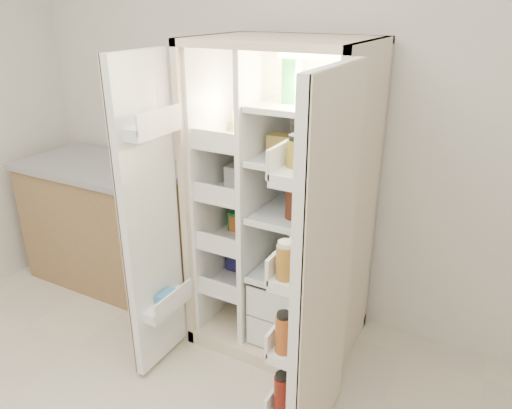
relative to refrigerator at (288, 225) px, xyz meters
The scene contains 5 objects.
wall_back 0.72m from the refrigerator, 114.52° to the left, with size 4.00×0.02×2.70m, color silver.
refrigerator is the anchor object (origin of this frame).
freezer_door 0.81m from the refrigerator, 130.41° to the right, with size 0.15×0.40×1.72m.
fridge_door 0.85m from the refrigerator, 56.26° to the right, with size 0.17×0.58×1.72m.
kitchen_counter 1.44m from the refrigerator, behind, with size 1.25×0.66×0.91m.
Camera 1 is at (1.23, -0.71, 1.96)m, focal length 34.00 mm.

